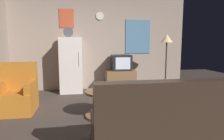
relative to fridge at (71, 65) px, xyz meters
name	(u,v)px	position (x,y,z in m)	size (l,w,h in m)	color
ground_plane	(113,118)	(0.82, -2.09, -0.75)	(12.00, 12.00, 0.00)	#3D332D
wall_with_art	(100,42)	(0.82, 0.36, 0.64)	(5.20, 0.12, 2.78)	gray
fridge	(71,65)	(0.00, 0.00, 0.00)	(0.60, 0.62, 1.77)	silver
tv_stand	(120,80)	(1.38, -0.01, -0.46)	(0.84, 0.53, 0.58)	brown
crt_tv	(121,63)	(1.40, -0.01, 0.05)	(0.54, 0.51, 0.44)	black
standing_lamp	(167,43)	(2.53, -0.53, 0.60)	(0.32, 0.32, 1.59)	#332D28
coffee_table	(105,103)	(0.68, -1.99, -0.52)	(0.72, 0.72, 0.48)	brown
wine_glass	(107,89)	(0.70, -2.19, -0.20)	(0.05, 0.05, 0.15)	silver
mug_ceramic_white	(111,87)	(0.80, -1.93, -0.23)	(0.08, 0.08, 0.09)	silver
mug_ceramic_tan	(108,88)	(0.74, -1.96, -0.23)	(0.08, 0.08, 0.09)	tan
remote_control	(98,89)	(0.57, -1.91, -0.27)	(0.15, 0.04, 0.02)	black
armchair	(17,95)	(-0.98, -1.46, -0.42)	(0.68, 0.68, 0.96)	#B2661E
couch	(161,125)	(1.23, -3.23, -0.44)	(1.70, 0.80, 0.92)	#38281E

